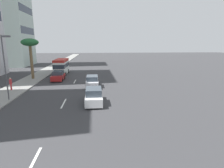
# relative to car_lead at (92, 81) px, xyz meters

# --- Properties ---
(ground_plane) EXTENTS (198.00, 198.00, 0.00)m
(ground_plane) POSITION_rel_car_lead_xyz_m (9.24, 3.02, -0.79)
(ground_plane) COLOR #38383A
(sidewalk_right) EXTENTS (162.00, 3.88, 0.15)m
(sidewalk_right) POSITION_rel_car_lead_xyz_m (9.24, 10.83, -0.71)
(sidewalk_right) COLOR gray
(sidewalk_right) RESTS_ON ground_plane
(lane_stripe_near) EXTENTS (3.20, 0.16, 0.01)m
(lane_stripe_near) POSITION_rel_car_lead_xyz_m (-18.06, 3.02, -0.78)
(lane_stripe_near) COLOR silver
(lane_stripe_near) RESTS_ON ground_plane
(lane_stripe_mid) EXTENTS (3.20, 0.16, 0.01)m
(lane_stripe_mid) POSITION_rel_car_lead_xyz_m (-7.79, 3.02, -0.78)
(lane_stripe_mid) COLOR silver
(lane_stripe_mid) RESTS_ON ground_plane
(lane_stripe_far) EXTENTS (3.20, 0.16, 0.01)m
(lane_stripe_far) POSITION_rel_car_lead_xyz_m (4.07, 3.02, -0.78)
(lane_stripe_far) COLOR silver
(lane_stripe_far) RESTS_ON ground_plane
(car_lead) EXTENTS (4.66, 1.85, 1.67)m
(car_lead) POSITION_rel_car_lead_xyz_m (0.00, 0.00, 0.00)
(car_lead) COLOR silver
(car_lead) RESTS_ON ground_plane
(minibus_second) EXTENTS (6.66, 2.37, 3.18)m
(minibus_second) POSITION_rel_car_lead_xyz_m (12.10, 6.54, 0.96)
(minibus_second) COLOR silver
(minibus_second) RESTS_ON ground_plane
(car_third) EXTENTS (4.30, 1.85, 1.72)m
(car_third) POSITION_rel_car_lead_xyz_m (-8.08, -0.24, 0.02)
(car_third) COLOR white
(car_third) RESTS_ON ground_plane
(car_fourth) EXTENTS (4.19, 1.91, 1.66)m
(car_fourth) POSITION_rel_car_lead_xyz_m (5.44, 6.01, -0.00)
(car_fourth) COLOR #A51E1E
(car_fourth) RESTS_ON ground_plane
(pedestrian_mid_block) EXTENTS (0.30, 0.37, 1.71)m
(pedestrian_mid_block) POSITION_rel_car_lead_xyz_m (-1.66, 10.96, 0.31)
(pedestrian_mid_block) COLOR red
(pedestrian_mid_block) RESTS_ON sidewalk_right
(palm_tree) EXTENTS (2.94, 2.94, 7.08)m
(palm_tree) POSITION_rel_car_lead_xyz_m (6.87, 10.79, 5.41)
(palm_tree) COLOR brown
(palm_tree) RESTS_ON sidewalk_right
(street_lamp) EXTENTS (0.24, 0.97, 7.05)m
(street_lamp) POSITION_rel_car_lead_xyz_m (-6.27, 9.18, 3.69)
(street_lamp) COLOR #4C4C51
(street_lamp) RESTS_ON sidewalk_right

